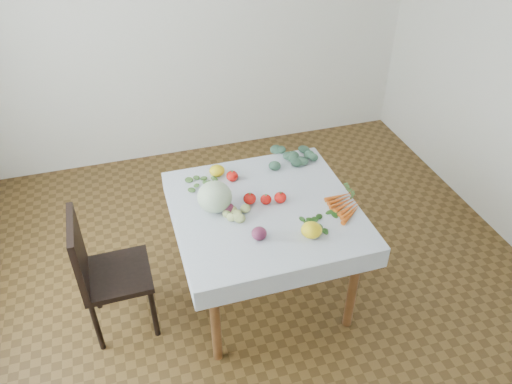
{
  "coord_description": "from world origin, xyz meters",
  "views": [
    {
      "loc": [
        -0.76,
        -2.3,
        2.7
      ],
      "look_at": [
        -0.03,
        0.09,
        0.82
      ],
      "focal_mm": 35.0,
      "sensor_mm": 36.0,
      "label": 1
    }
  ],
  "objects_px": {
    "chair": "(101,269)",
    "carrot_bunch": "(346,205)",
    "table": "(265,220)",
    "heirloom_back": "(217,171)",
    "cabbage": "(215,197)"
  },
  "relations": [
    {
      "from": "chair",
      "to": "carrot_bunch",
      "type": "bearing_deg",
      "value": -5.86
    },
    {
      "from": "carrot_bunch",
      "to": "cabbage",
      "type": "bearing_deg",
      "value": 164.45
    },
    {
      "from": "cabbage",
      "to": "heirloom_back",
      "type": "height_order",
      "value": "cabbage"
    },
    {
      "from": "chair",
      "to": "table",
      "type": "bearing_deg",
      "value": -0.58
    },
    {
      "from": "chair",
      "to": "cabbage",
      "type": "bearing_deg",
      "value": 4.76
    },
    {
      "from": "table",
      "to": "chair",
      "type": "bearing_deg",
      "value": 179.42
    },
    {
      "from": "chair",
      "to": "carrot_bunch",
      "type": "distance_m",
      "value": 1.55
    },
    {
      "from": "table",
      "to": "chair",
      "type": "xyz_separation_m",
      "value": [
        -1.04,
        0.01,
        -0.14
      ]
    },
    {
      "from": "chair",
      "to": "carrot_bunch",
      "type": "relative_size",
      "value": 3.15
    },
    {
      "from": "table",
      "to": "cabbage",
      "type": "height_order",
      "value": "cabbage"
    },
    {
      "from": "table",
      "to": "carrot_bunch",
      "type": "bearing_deg",
      "value": -16.81
    },
    {
      "from": "table",
      "to": "heirloom_back",
      "type": "xyz_separation_m",
      "value": [
        -0.2,
        0.43,
        0.14
      ]
    },
    {
      "from": "table",
      "to": "heirloom_back",
      "type": "distance_m",
      "value": 0.49
    },
    {
      "from": "carrot_bunch",
      "to": "chair",
      "type": "bearing_deg",
      "value": 174.14
    },
    {
      "from": "table",
      "to": "cabbage",
      "type": "distance_m",
      "value": 0.37
    }
  ]
}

